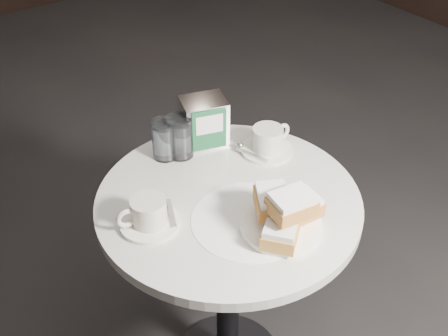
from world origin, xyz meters
TOP-DOWN VIEW (x-y plane):
  - cafe_table at (0.00, 0.00)m, footprint 0.70×0.70m
  - sugar_spill at (-0.01, -0.10)m, footprint 0.34×0.34m
  - beignet_plate at (0.04, -0.18)m, footprint 0.26×0.26m
  - coffee_cup_left at (-0.22, 0.03)m, footprint 0.17×0.17m
  - coffee_cup_right at (0.22, 0.10)m, footprint 0.16×0.16m
  - water_glass_left at (-0.04, 0.26)m, footprint 0.08×0.08m
  - water_glass_right at (0.00, 0.24)m, footprint 0.10×0.10m
  - napkin_dispenser at (0.09, 0.24)m, footprint 0.15×0.14m

SIDE VIEW (x-z plane):
  - cafe_table at x=0.00m, z-range 0.17..0.92m
  - sugar_spill at x=-0.01m, z-range 0.74..0.75m
  - coffee_cup_right at x=0.22m, z-range 0.74..0.82m
  - coffee_cup_left at x=-0.22m, z-range 0.74..0.82m
  - beignet_plate at x=0.04m, z-range 0.73..0.86m
  - water_glass_left at x=-0.04m, z-range 0.74..0.86m
  - water_glass_right at x=0.00m, z-range 0.74..0.87m
  - napkin_dispenser at x=0.09m, z-range 0.75..0.89m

